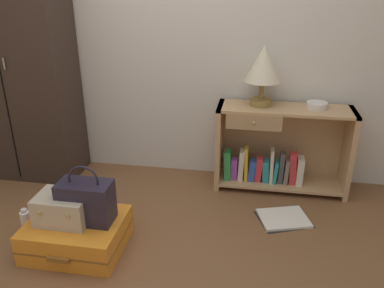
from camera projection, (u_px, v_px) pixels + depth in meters
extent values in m
plane|color=brown|center=(134.00, 278.00, 2.34)|extent=(9.00, 9.00, 0.00)
cube|color=beige|center=(180.00, 23.00, 3.19)|extent=(6.40, 0.10, 2.60)
cube|color=#33261E|center=(16.00, 57.00, 3.23)|extent=(0.89, 0.45, 2.07)
cylinder|color=gray|center=(4.00, 64.00, 3.01)|extent=(0.01, 0.01, 0.09)
cube|color=tan|center=(219.00, 145.00, 3.29)|extent=(0.04, 0.33, 0.71)
cube|color=tan|center=(348.00, 153.00, 3.13)|extent=(0.04, 0.33, 0.71)
cube|color=tan|center=(286.00, 109.00, 3.07)|extent=(1.06, 0.33, 0.02)
cube|color=tan|center=(279.00, 181.00, 3.33)|extent=(0.98, 0.33, 0.02)
cube|color=tan|center=(281.00, 142.00, 3.35)|extent=(0.98, 0.01, 0.69)
cube|color=#A68259|center=(254.00, 122.00, 3.00)|extent=(0.43, 0.02, 0.12)
sphere|color=#9E844C|center=(254.00, 123.00, 2.99)|extent=(0.02, 0.02, 0.02)
cube|color=green|center=(228.00, 164.00, 3.32)|extent=(0.06, 0.11, 0.25)
cube|color=purple|center=(234.00, 168.00, 3.32)|extent=(0.05, 0.08, 0.18)
cube|color=beige|center=(241.00, 165.00, 3.30)|extent=(0.05, 0.11, 0.26)
cube|color=gold|center=(246.00, 163.00, 3.28)|extent=(0.04, 0.09, 0.29)
cube|color=#2D51B2|center=(252.00, 170.00, 3.30)|extent=(0.07, 0.09, 0.18)
cube|color=red|center=(259.00, 169.00, 3.29)|extent=(0.06, 0.09, 0.21)
cube|color=teal|center=(266.00, 171.00, 3.28)|extent=(0.06, 0.10, 0.19)
cube|color=beige|center=(272.00, 165.00, 3.25)|extent=(0.03, 0.11, 0.29)
cube|color=teal|center=(275.00, 171.00, 3.27)|extent=(0.04, 0.12, 0.19)
cube|color=#4C474C|center=(281.00, 168.00, 3.25)|extent=(0.05, 0.08, 0.26)
cube|color=#726659|center=(286.00, 171.00, 3.25)|extent=(0.04, 0.11, 0.21)
cube|color=red|center=(293.00, 168.00, 3.23)|extent=(0.07, 0.09, 0.27)
cube|color=beige|center=(300.00, 171.00, 3.23)|extent=(0.05, 0.13, 0.23)
cylinder|color=olive|center=(261.00, 102.00, 3.12)|extent=(0.17, 0.17, 0.05)
cylinder|color=olive|center=(261.00, 90.00, 3.08)|extent=(0.04, 0.04, 0.14)
cone|color=beige|center=(263.00, 64.00, 3.00)|extent=(0.28, 0.28, 0.27)
cylinder|color=silver|center=(317.00, 105.00, 3.05)|extent=(0.16, 0.16, 0.05)
cube|color=orange|center=(77.00, 234.00, 2.57)|extent=(0.60, 0.49, 0.21)
cube|color=brown|center=(77.00, 234.00, 2.57)|extent=(0.61, 0.49, 0.01)
cube|color=brown|center=(58.00, 260.00, 2.34)|extent=(0.14, 0.02, 0.03)
cube|color=#B7A88E|center=(64.00, 208.00, 2.49)|extent=(0.33, 0.24, 0.18)
torus|color=gray|center=(62.00, 193.00, 2.45)|extent=(0.11, 0.02, 0.11)
cube|color=tan|center=(39.00, 213.00, 2.38)|extent=(0.02, 0.01, 0.02)
cube|color=tan|center=(68.00, 216.00, 2.35)|extent=(0.02, 0.01, 0.02)
cube|color=#231E2D|center=(86.00, 202.00, 2.48)|extent=(0.34, 0.18, 0.27)
torus|color=#231E2D|center=(83.00, 180.00, 2.42)|extent=(0.20, 0.01, 0.20)
cylinder|color=white|center=(26.00, 222.00, 2.73)|extent=(0.07, 0.07, 0.16)
cylinder|color=silver|center=(24.00, 211.00, 2.69)|extent=(0.04, 0.04, 0.02)
cube|color=white|center=(284.00, 218.00, 2.90)|extent=(0.41, 0.37, 0.02)
cube|color=black|center=(283.00, 219.00, 2.90)|extent=(0.44, 0.40, 0.01)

